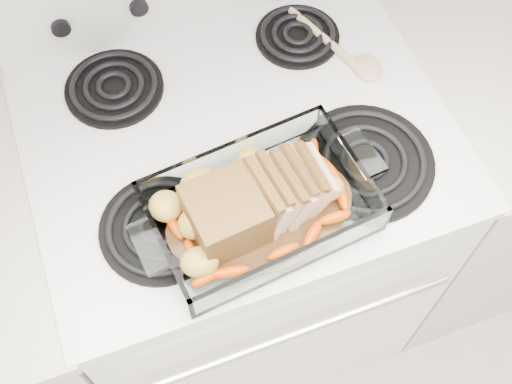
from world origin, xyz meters
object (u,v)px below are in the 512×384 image
object	(u,v)px
baking_dish	(260,210)
pork_roast	(247,205)
electric_range	(240,231)
counter_right	(474,156)

from	to	relation	value
baking_dish	pork_roast	world-z (taller)	pork_roast
electric_range	baking_dish	bearing A→B (deg)	-97.16
counter_right	pork_roast	xyz separation A→B (m)	(-0.71, -0.20, 0.53)
counter_right	pork_roast	distance (m)	0.91
counter_right	electric_range	bearing A→B (deg)	179.90
baking_dish	counter_right	bearing A→B (deg)	9.91
baking_dish	pork_roast	bearing A→B (deg)	173.95
electric_range	pork_roast	world-z (taller)	electric_range
baking_dish	pork_roast	xyz separation A→B (m)	(-0.02, 0.00, 0.03)
counter_right	baking_dish	size ratio (longest dim) A/B	2.62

